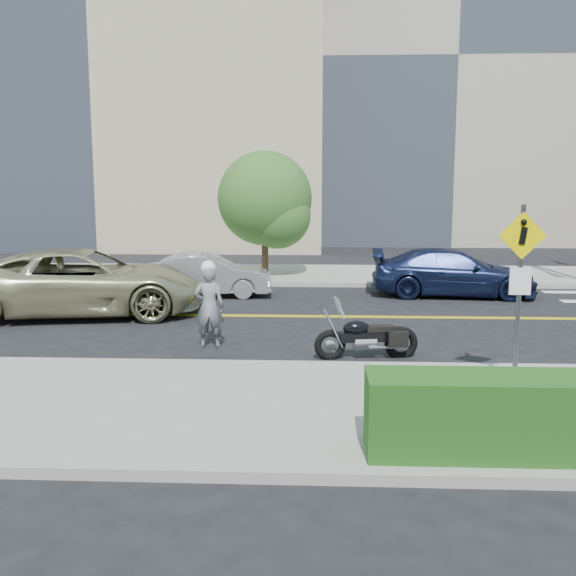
# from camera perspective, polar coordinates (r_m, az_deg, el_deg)

# --- Properties ---
(ground_plane) EXTENTS (120.00, 120.00, 0.00)m
(ground_plane) POSITION_cam_1_polar(r_m,az_deg,el_deg) (17.79, -0.28, -2.40)
(ground_plane) COLOR black
(ground_plane) RESTS_ON ground
(sidewalk_near) EXTENTS (60.00, 5.00, 0.15)m
(sidewalk_near) POSITION_cam_1_polar(r_m,az_deg,el_deg) (10.53, -2.41, -10.08)
(sidewalk_near) COLOR #9E9B91
(sidewalk_near) RESTS_ON ground_plane
(sidewalk_far) EXTENTS (60.00, 5.00, 0.15)m
(sidewalk_far) POSITION_cam_1_polar(r_m,az_deg,el_deg) (25.17, 0.59, 1.14)
(sidewalk_far) COLOR #9E9B91
(sidewalk_far) RESTS_ON ground_plane
(building_left) EXTENTS (22.00, 14.00, 25.00)m
(building_left) POSITION_cam_1_polar(r_m,az_deg,el_deg) (41.87, -13.41, 21.16)
(building_left) COLOR tan
(building_left) RESTS_ON ground_plane
(building_mid) EXTENTS (18.00, 14.00, 20.00)m
(building_mid) POSITION_cam_1_polar(r_m,az_deg,el_deg) (44.47, 12.38, 17.18)
(building_mid) COLOR #A39984
(building_mid) RESTS_ON ground_plane
(pedestrian_sign) EXTENTS (0.78, 0.08, 3.00)m
(pedestrian_sign) POSITION_cam_1_polar(r_m,az_deg,el_deg) (11.68, 19.05, 0.85)
(pedestrian_sign) COLOR #4C4C51
(pedestrian_sign) RESTS_ON sidewalk_near
(motorcyclist) EXTENTS (0.66, 0.45, 1.88)m
(motorcyclist) POSITION_cam_1_polar(r_m,az_deg,el_deg) (14.41, -6.70, -1.38)
(motorcyclist) COLOR #BBBCC1
(motorcyclist) RESTS_ON ground
(motorcycle) EXTENTS (2.11, 0.95, 1.24)m
(motorcycle) POSITION_cam_1_polar(r_m,az_deg,el_deg) (13.58, 6.72, -3.37)
(motorcycle) COLOR black
(motorcycle) RESTS_ON ground
(suv) EXTENTS (6.79, 4.00, 1.77)m
(suv) POSITION_cam_1_polar(r_m,az_deg,el_deg) (18.60, -16.89, 0.48)
(suv) COLOR tan
(suv) RESTS_ON ground
(parked_car_silver) EXTENTS (4.12, 1.75, 1.32)m
(parked_car_silver) POSITION_cam_1_polar(r_m,az_deg,el_deg) (20.93, -6.92, 1.09)
(parked_car_silver) COLOR #A4A5AC
(parked_car_silver) RESTS_ON ground
(parked_car_blue) EXTENTS (5.13, 2.36, 1.45)m
(parked_car_blue) POSITION_cam_1_polar(r_m,az_deg,el_deg) (21.45, 13.80, 1.27)
(parked_car_blue) COLOR #161F44
(parked_car_blue) RESTS_ON ground
(tree_far_a) EXTENTS (3.38, 3.38, 4.62)m
(tree_far_a) POSITION_cam_1_polar(r_m,az_deg,el_deg) (24.27, -1.98, 7.59)
(tree_far_a) COLOR #382619
(tree_far_a) RESTS_ON ground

